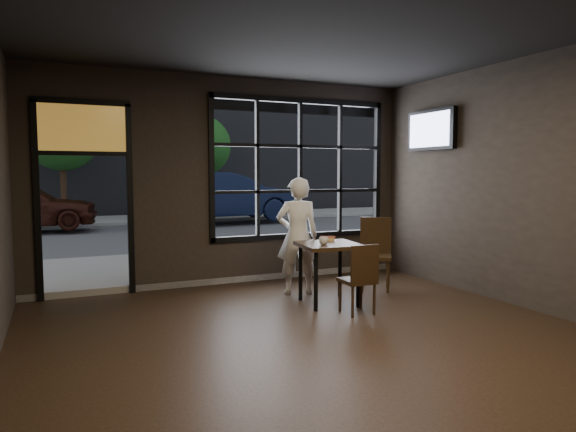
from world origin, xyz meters
name	(u,v)px	position (x,y,z in m)	size (l,w,h in m)	color
floor	(344,356)	(0.00, 0.00, -0.01)	(6.00, 7.00, 0.02)	black
ceiling	(347,9)	(0.00, 0.00, 3.21)	(6.00, 7.00, 0.02)	black
wall_right	(568,184)	(3.00, 0.00, 1.60)	(0.04, 7.00, 3.20)	black
window_frame	(300,169)	(1.20, 3.50, 1.80)	(3.06, 0.12, 2.28)	black
stained_transom	(83,128)	(-2.10, 3.50, 2.35)	(1.20, 0.06, 0.70)	orange
street_asphalt	(110,206)	(0.00, 24.00, -0.02)	(60.00, 41.00, 0.04)	#545456
building_across	(107,55)	(0.00, 23.00, 7.50)	(28.00, 12.00, 15.00)	#5B5956
cafe_table	(329,273)	(0.80, 1.77, 0.41)	(0.75, 0.75, 0.81)	black
chair_near	(357,278)	(0.90, 1.22, 0.44)	(0.38, 0.38, 0.87)	black
chair_window	(375,254)	(1.82, 2.21, 0.53)	(0.46, 0.46, 1.06)	black
man	(297,236)	(0.66, 2.46, 0.83)	(0.61, 0.40, 1.67)	silver
hotdog	(328,239)	(0.88, 1.95, 0.84)	(0.20, 0.08, 0.06)	tan
cup	(324,241)	(0.67, 1.67, 0.86)	(0.12, 0.12, 0.10)	silver
tv	(431,130)	(2.93, 2.36, 2.40)	(0.12, 1.07, 0.63)	black
navy_car	(225,197)	(2.72, 12.54, 0.92)	(1.75, 5.01, 1.65)	black
maroon_car	(20,205)	(-3.45, 12.43, 0.81)	(1.68, 4.17, 1.42)	black
tree_left	(62,134)	(-2.26, 15.13, 3.06)	(2.55, 2.55, 4.34)	#332114
tree_right	(201,146)	(2.55, 15.08, 2.75)	(2.28, 2.28, 3.90)	#332114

